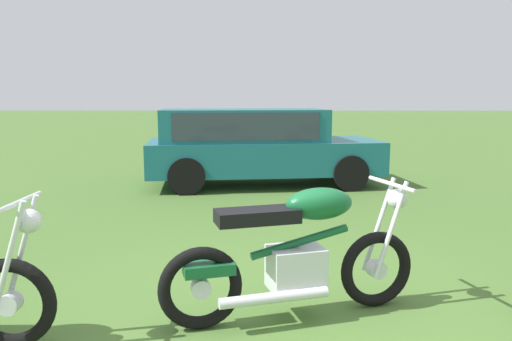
# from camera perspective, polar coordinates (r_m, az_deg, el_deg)

# --- Properties ---
(ground_plane) EXTENTS (120.00, 120.00, 0.00)m
(ground_plane) POSITION_cam_1_polar(r_m,az_deg,el_deg) (3.67, 5.20, -18.09)
(ground_plane) COLOR #476B2D
(motorcycle_green) EXTENTS (1.94, 0.91, 1.02)m
(motorcycle_green) POSITION_cam_1_polar(r_m,az_deg,el_deg) (3.68, 4.82, -9.70)
(motorcycle_green) COLOR black
(motorcycle_green) RESTS_ON ground
(car_teal) EXTENTS (4.46, 2.26, 1.43)m
(car_teal) POSITION_cam_1_polar(r_m,az_deg,el_deg) (9.16, -0.31, 3.46)
(car_teal) COLOR #19606B
(car_teal) RESTS_ON ground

